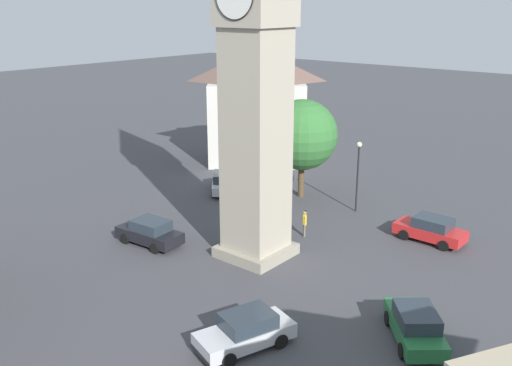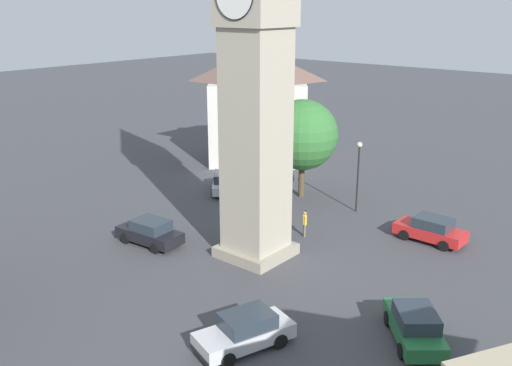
{
  "view_description": "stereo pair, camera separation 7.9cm",
  "coord_description": "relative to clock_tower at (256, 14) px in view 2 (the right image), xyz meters",
  "views": [
    {
      "loc": [
        -18.63,
        22.54,
        13.57
      ],
      "look_at": [
        0.0,
        0.0,
        4.29
      ],
      "focal_mm": 39.56,
      "sensor_mm": 36.0,
      "label": 1
    },
    {
      "loc": [
        -18.69,
        22.49,
        13.57
      ],
      "look_at": [
        0.0,
        0.0,
        4.29
      ],
      "focal_mm": 39.56,
      "sensor_mm": 36.0,
      "label": 2
    }
  ],
  "objects": [
    {
      "name": "lamp_post",
      "position": [
        -0.75,
        -9.86,
        -9.84
      ],
      "size": [
        0.36,
        0.36,
        4.89
      ],
      "color": "black",
      "rests_on": "ground"
    },
    {
      "name": "car_black_far",
      "position": [
        -6.79,
        -8.16,
        -12.36
      ],
      "size": [
        4.16,
        1.87,
        1.53
      ],
      "color": "red",
      "rests_on": "ground"
    },
    {
      "name": "building_terrace_right",
      "position": [
        13.01,
        -15.86,
        -8.01
      ],
      "size": [
        11.01,
        10.73,
        10.01
      ],
      "color": "beige",
      "rests_on": "ground"
    },
    {
      "name": "car_red_corner",
      "position": [
        5.8,
        2.82,
        -12.36
      ],
      "size": [
        4.25,
        2.06,
        1.53
      ],
      "color": "black",
      "rests_on": "ground"
    },
    {
      "name": "car_silver_kerb",
      "position": [
        -5.42,
        7.23,
        -12.36
      ],
      "size": [
        2.92,
        4.45,
        1.53
      ],
      "color": "silver",
      "rests_on": "ground"
    },
    {
      "name": "tree",
      "position": [
        3.99,
        -10.02,
        -8.48
      ],
      "size": [
        5.09,
        5.09,
        7.2
      ],
      "color": "brown",
      "rests_on": "ground"
    },
    {
      "name": "pedestrian",
      "position": [
        -0.54,
        -3.99,
        -12.11
      ],
      "size": [
        0.4,
        0.45,
        1.69
      ],
      "color": "#706656",
      "rests_on": "ground"
    },
    {
      "name": "ground_plane",
      "position": [
        -0.0,
        -0.0,
        -13.12
      ],
      "size": [
        200.0,
        200.0,
        0.0
      ],
      "primitive_type": "plane",
      "color": "#424247"
    },
    {
      "name": "car_blue_kerb",
      "position": [
        -10.59,
        2.35,
        -12.36
      ],
      "size": [
        3.94,
        4.25,
        1.53
      ],
      "color": "#236B38",
      "rests_on": "ground"
    },
    {
      "name": "car_white_side",
      "position": [
        9.07,
        -7.21,
        -12.36
      ],
      "size": [
        3.98,
        4.22,
        1.53
      ],
      "color": "silver",
      "rests_on": "ground"
    },
    {
      "name": "clock_tower",
      "position": [
        0.0,
        0.0,
        0.0
      ],
      "size": [
        4.3,
        4.3,
        22.41
      ],
      "color": "gray",
      "rests_on": "ground"
    }
  ]
}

